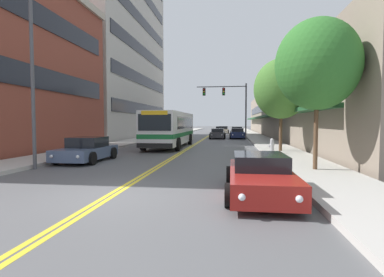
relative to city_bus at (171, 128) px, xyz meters
name	(u,v)px	position (x,y,z in m)	size (l,w,h in m)	color
ground_plane	(208,136)	(1.71, 20.04, -1.66)	(240.00, 240.00, 0.00)	#565659
sidewalk_left	(164,135)	(-5.20, 20.04, -1.57)	(2.80, 106.00, 0.17)	#B2ADA5
sidewalk_right	(255,136)	(8.61, 20.04, -1.57)	(2.80, 106.00, 0.17)	#B2ADA5
centre_line	(208,136)	(1.71, 20.04, -1.66)	(0.34, 106.00, 0.01)	yellow
office_tower_left	(101,24)	(-12.84, 15.20, 14.04)	(12.08, 24.81, 31.39)	#BCB7AD
storefront_row_right	(294,112)	(14.23, 20.04, 2.00)	(9.10, 68.00, 7.33)	gray
city_bus	(171,128)	(0.00, 0.00, 0.00)	(2.89, 10.69, 2.93)	silver
car_charcoal_parked_left_near	(168,135)	(-2.73, 11.77, -1.09)	(2.03, 4.62, 1.21)	#232328
car_slate_blue_parked_left_mid	(87,150)	(-2.59, -9.89, -1.06)	(2.15, 4.38, 1.31)	#475675
car_red_parked_right_foreground	(260,176)	(5.96, -16.29, -1.11)	(1.97, 4.70, 1.17)	maroon
car_navy_parked_right_mid	(237,134)	(5.96, 14.36, -1.03)	(2.03, 4.71, 1.34)	#19234C
car_beige_parked_right_far	(237,131)	(6.08, 24.04, -1.00)	(2.14, 4.44, 1.40)	#BCAD89
car_dark_grey_moving_lead	(218,134)	(3.40, 14.12, -1.05)	(2.02, 4.83, 1.29)	#38383D
car_black_moving_second	(220,129)	(2.68, 40.65, -1.08)	(2.06, 4.51, 1.21)	black
car_champagne_moving_third	(223,130)	(3.68, 32.63, -1.03)	(2.14, 4.25, 1.37)	beige
traffic_signal_mast	(229,100)	(4.90, 11.75, 3.18)	(6.07, 0.38, 6.80)	#47474C
street_lamp_left_near	(37,58)	(-3.35, -12.79, 3.26)	(1.95, 0.28, 8.40)	#47474C
street_tree_right_near	(317,65)	(8.57, -12.31, 2.77)	(3.34, 3.34, 6.11)	brown
street_tree_right_mid	(281,89)	(8.47, -4.23, 2.69)	(3.67, 3.67, 6.20)	brown
fire_hydrant	(272,146)	(7.65, -6.10, -1.02)	(0.33, 0.25, 0.94)	#B7B7BC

